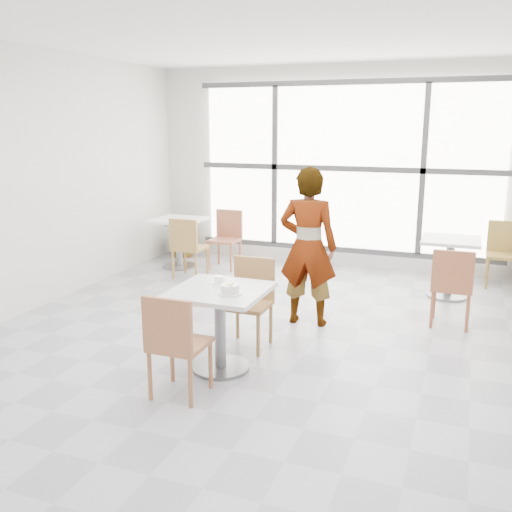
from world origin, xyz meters
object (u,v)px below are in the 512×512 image
(bg_chair_left_near, at_px, (187,244))
(coffee_cup, at_px, (219,280))
(bg_chair_right_far, at_px, (503,249))
(chair_near, at_px, (175,340))
(bg_chair_right_near, at_px, (452,283))
(oatmeal_bowl, at_px, (230,289))
(bg_chair_left_far, at_px, (227,235))
(main_table, at_px, (220,314))
(person, at_px, (308,247))
(bg_table_right, at_px, (450,259))
(bg_table_left, at_px, (179,236))
(plant_left, at_px, (185,235))
(chair_far, at_px, (250,296))

(bg_chair_left_near, bearing_deg, coffee_cup, 123.32)
(coffee_cup, bearing_deg, bg_chair_right_far, 55.23)
(chair_near, xyz_separation_m, bg_chair_right_near, (1.97, 2.48, 0.00))
(oatmeal_bowl, distance_m, coffee_cup, 0.34)
(bg_chair_left_far, distance_m, bg_chair_right_far, 3.90)
(main_table, bearing_deg, bg_chair_left_far, 112.80)
(coffee_cup, distance_m, person, 1.36)
(person, bearing_deg, bg_chair_right_near, -167.97)
(bg_table_right, bearing_deg, bg_table_left, 178.01)
(chair_near, relative_size, bg_chair_left_far, 1.00)
(bg_chair_left_far, bearing_deg, chair_near, -71.79)
(main_table, height_order, person, person)
(coffee_cup, bearing_deg, oatmeal_bowl, -49.74)
(chair_near, distance_m, coffee_cup, 0.84)
(chair_near, height_order, bg_chair_right_near, same)
(main_table, relative_size, bg_chair_left_near, 0.92)
(bg_table_right, bearing_deg, main_table, -120.90)
(coffee_cup, relative_size, bg_chair_right_near, 0.18)
(bg_table_right, bearing_deg, person, -131.90)
(chair_near, distance_m, plant_left, 4.96)
(chair_far, xyz_separation_m, bg_chair_right_near, (1.84, 1.20, 0.00))
(oatmeal_bowl, relative_size, coffee_cup, 1.32)
(oatmeal_bowl, distance_m, bg_table_right, 3.54)
(chair_far, relative_size, bg_table_left, 1.16)
(bg_chair_right_near, bearing_deg, bg_chair_left_near, -11.80)
(oatmeal_bowl, bearing_deg, chair_near, -114.78)
(bg_chair_left_far, bearing_deg, bg_chair_left_near, -106.78)
(bg_table_left, relative_size, plant_left, 1.03)
(chair_near, height_order, bg_table_right, chair_near)
(plant_left, bearing_deg, bg_chair_right_near, -24.64)
(chair_far, height_order, bg_table_left, chair_far)
(chair_near, bearing_deg, bg_chair_left_near, -63.97)
(bg_table_right, height_order, bg_chair_left_near, bg_chair_left_near)
(main_table, height_order, bg_table_left, same)
(bg_chair_right_near, bearing_deg, oatmeal_bowl, 48.49)
(chair_far, relative_size, bg_chair_left_far, 1.00)
(bg_table_right, bearing_deg, coffee_cup, -123.41)
(bg_table_left, height_order, bg_chair_left_far, bg_chair_left_far)
(coffee_cup, distance_m, bg_table_left, 3.62)
(chair_far, distance_m, bg_chair_right_far, 3.97)
(chair_far, relative_size, bg_chair_right_far, 1.00)
(chair_far, bearing_deg, bg_table_right, 53.21)
(oatmeal_bowl, bearing_deg, coffee_cup, 130.26)
(bg_chair_right_far, bearing_deg, main_table, -122.80)
(oatmeal_bowl, xyz_separation_m, plant_left, (-2.49, 3.89, -0.43))
(coffee_cup, bearing_deg, chair_near, -91.71)
(person, distance_m, bg_chair_right_far, 3.16)
(bg_chair_left_far, bearing_deg, main_table, -67.20)
(bg_chair_right_near, xyz_separation_m, plant_left, (-4.22, 1.94, -0.14))
(chair_far, bearing_deg, chair_near, -96.12)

